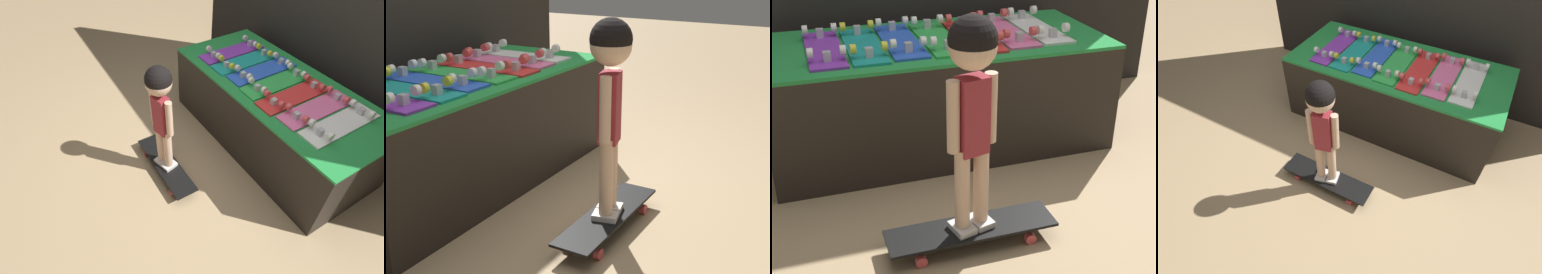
% 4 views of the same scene
% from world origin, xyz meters
% --- Properties ---
extents(ground_plane, '(16.00, 16.00, 0.00)m').
position_xyz_m(ground_plane, '(0.00, 0.00, 0.00)').
color(ground_plane, tan).
extents(display_rack, '(1.98, 0.90, 0.66)m').
position_xyz_m(display_rack, '(0.00, 0.62, 0.33)').
color(display_rack, black).
rests_on(display_rack, ground_plane).
extents(skateboard_teal_on_rack, '(0.19, 0.68, 0.09)m').
position_xyz_m(skateboard_teal_on_rack, '(-0.43, 0.60, 0.68)').
color(skateboard_teal_on_rack, teal).
rests_on(skateboard_teal_on_rack, display_rack).
extents(skateboard_blue_on_rack, '(0.19, 0.68, 0.09)m').
position_xyz_m(skateboard_blue_on_rack, '(-0.22, 0.62, 0.68)').
color(skateboard_blue_on_rack, blue).
rests_on(skateboard_blue_on_rack, display_rack).
extents(skateboard_green_on_rack, '(0.19, 0.68, 0.09)m').
position_xyz_m(skateboard_green_on_rack, '(0.00, 0.60, 0.68)').
color(skateboard_green_on_rack, green).
rests_on(skateboard_green_on_rack, display_rack).
extents(skateboard_red_on_rack, '(0.19, 0.68, 0.09)m').
position_xyz_m(skateboard_red_on_rack, '(0.22, 0.59, 0.68)').
color(skateboard_red_on_rack, red).
rests_on(skateboard_red_on_rack, display_rack).
extents(skateboard_pink_on_rack, '(0.19, 0.68, 0.09)m').
position_xyz_m(skateboard_pink_on_rack, '(0.43, 0.62, 0.68)').
color(skateboard_pink_on_rack, pink).
rests_on(skateboard_pink_on_rack, display_rack).
extents(skateboard_white_on_rack, '(0.19, 0.68, 0.09)m').
position_xyz_m(skateboard_white_on_rack, '(0.65, 0.63, 0.68)').
color(skateboard_white_on_rack, white).
rests_on(skateboard_white_on_rack, display_rack).
extents(skateboard_on_floor, '(0.79, 0.20, 0.09)m').
position_xyz_m(skateboard_on_floor, '(-0.14, -0.44, 0.08)').
color(skateboard_on_floor, black).
rests_on(skateboard_on_floor, ground_plane).
extents(child, '(0.23, 0.20, 0.98)m').
position_xyz_m(child, '(-0.14, -0.44, 0.78)').
color(child, silver).
rests_on(child, skateboard_on_floor).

